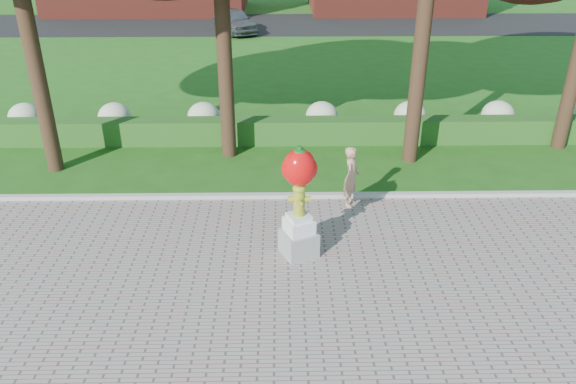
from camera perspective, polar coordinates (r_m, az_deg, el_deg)
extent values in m
plane|color=#1F5114|center=(12.20, 1.31, -7.22)|extent=(100.00, 100.00, 0.00)
cube|color=#ADADA5|center=(14.75, 0.89, -0.44)|extent=(40.00, 0.18, 0.15)
cube|color=#154B19|center=(18.27, 0.52, 6.23)|extent=(24.00, 0.70, 0.80)
ellipsoid|color=#AEB68B|center=(20.99, -25.13, 6.85)|extent=(1.10, 1.10, 0.99)
ellipsoid|color=#AEB68B|center=(19.95, -17.19, 7.27)|extent=(1.10, 1.10, 0.99)
ellipsoid|color=#AEB68B|center=(19.33, -8.55, 7.57)|extent=(1.10, 1.10, 0.99)
ellipsoid|color=#AEB68B|center=(19.21, 3.46, 7.70)|extent=(1.10, 1.10, 0.99)
ellipsoid|color=#AEB68B|center=(19.67, 12.29, 7.59)|extent=(1.10, 1.10, 0.99)
ellipsoid|color=#AEB68B|center=(20.55, 20.53, 7.32)|extent=(1.10, 1.10, 0.99)
cube|color=black|center=(38.71, -0.25, 16.68)|extent=(50.00, 8.00, 0.02)
cylinder|color=black|center=(16.83, -24.47, 12.60)|extent=(0.44, 0.44, 6.72)
cylinder|color=black|center=(16.61, -6.47, 13.62)|extent=(0.44, 0.44, 6.16)
cylinder|color=black|center=(16.40, 13.46, 14.92)|extent=(0.44, 0.44, 7.28)
cube|color=gray|center=(12.29, 1.10, -5.16)|extent=(0.91, 0.91, 0.56)
cube|color=silver|center=(12.07, 1.12, -3.42)|extent=(0.73, 0.73, 0.31)
cube|color=silver|center=(11.96, 1.13, -2.55)|extent=(0.59, 0.59, 0.11)
cylinder|color=olive|center=(11.79, 1.14, -1.00)|extent=(0.24, 0.24, 0.62)
ellipsoid|color=olive|center=(11.65, 1.15, 0.36)|extent=(0.29, 0.29, 0.20)
cylinder|color=olive|center=(11.75, 0.28, -0.72)|extent=(0.13, 0.12, 0.12)
cylinder|color=olive|center=(11.76, 2.01, -0.70)|extent=(0.13, 0.12, 0.12)
cylinder|color=olive|center=(11.61, 1.17, -1.09)|extent=(0.13, 0.13, 0.13)
cylinder|color=olive|center=(11.61, 1.16, 0.75)|extent=(0.09, 0.09, 0.06)
ellipsoid|color=red|center=(11.44, 1.18, 2.50)|extent=(0.70, 0.62, 0.81)
ellipsoid|color=red|center=(11.45, 0.17, 2.39)|extent=(0.34, 0.34, 0.51)
ellipsoid|color=red|center=(11.46, 2.17, 2.40)|extent=(0.34, 0.34, 0.51)
cylinder|color=#125218|center=(11.28, 1.20, 4.35)|extent=(0.11, 0.11, 0.13)
ellipsoid|color=#125218|center=(11.30, 1.19, 4.19)|extent=(0.27, 0.27, 0.09)
imported|color=tan|center=(14.16, 6.45, 1.58)|extent=(0.53, 0.66, 1.58)
imported|color=#464A4F|center=(35.94, -5.43, 16.96)|extent=(3.31, 4.54, 1.44)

